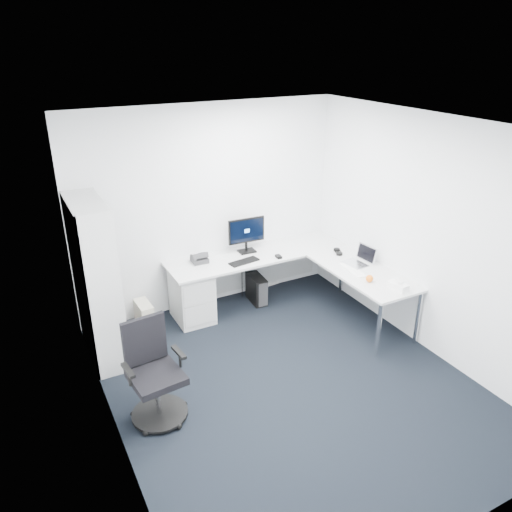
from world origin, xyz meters
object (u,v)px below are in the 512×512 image
l_desk (270,288)px  laptop (356,257)px  bookshelf (96,282)px  task_chair (156,375)px  monitor (247,235)px

l_desk → laptop: laptop is taller
bookshelf → l_desk: bearing=-1.3°
l_desk → task_chair: size_ratio=2.47×
task_chair → monitor: monitor is taller
bookshelf → laptop: bearing=-10.9°
l_desk → laptop: size_ratio=7.79×
task_chair → laptop: size_ratio=3.15×
task_chair → monitor: (1.83, 1.74, 0.47)m
bookshelf → monitor: 2.11m
task_chair → laptop: (2.88, 0.72, 0.34)m
monitor → task_chair: bearing=-134.3°
l_desk → monitor: bearing=103.0°
bookshelf → monitor: bookshelf is taller
l_desk → bookshelf: bookshelf is taller
task_chair → monitor: bearing=37.2°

